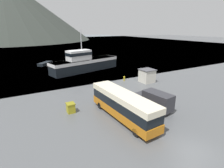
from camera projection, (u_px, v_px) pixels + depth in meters
name	position (u px, v px, depth m)	size (l,w,h in m)	color
ground_plane	(192.00, 151.00, 15.90)	(400.00, 400.00, 0.00)	#515456
water_surface	(32.00, 42.00, 134.62)	(240.00, 240.00, 0.00)	slate
hill_backdrop	(4.00, 9.00, 150.70)	(143.78, 143.78, 52.65)	#2D332D
tour_bus	(123.00, 104.00, 21.12)	(3.07, 11.16, 3.29)	#B26614
delivery_van	(154.00, 100.00, 23.70)	(2.72, 5.98, 2.55)	#2D2D33
fishing_boat	(84.00, 63.00, 44.68)	(18.86, 8.40, 10.14)	black
storage_bin	(71.00, 108.00, 22.94)	(1.06, 1.16, 1.30)	olive
dock_kiosk	(147.00, 76.00, 35.62)	(2.75, 2.85, 2.69)	beige
small_boat	(45.00, 64.00, 52.35)	(4.77, 5.05, 0.83)	black
mooring_bollard	(124.00, 78.00, 36.88)	(0.37, 0.37, 0.97)	#B29919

